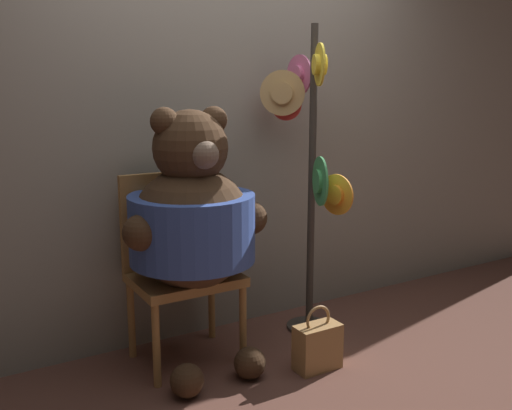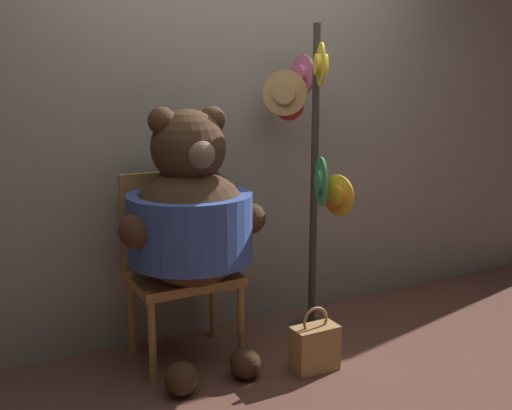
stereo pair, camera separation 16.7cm
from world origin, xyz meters
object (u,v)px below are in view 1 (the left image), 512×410
chair (179,259)px  handbag_on_ground (318,346)px  hat_display_rack (309,161)px  teddy_bear (193,220)px

chair → handbag_on_ground: chair is taller
hat_display_rack → handbag_on_ground: size_ratio=5.13×
teddy_bear → handbag_on_ground: (0.54, -0.38, -0.68)m
teddy_bear → handbag_on_ground: size_ratio=3.88×
teddy_bear → handbag_on_ground: bearing=-35.2°
chair → handbag_on_ground: bearing=-44.0°
handbag_on_ground → teddy_bear: bearing=144.8°
hat_display_rack → chair: bearing=172.7°
teddy_bear → handbag_on_ground: 0.95m
chair → teddy_bear: (0.02, -0.16, 0.25)m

